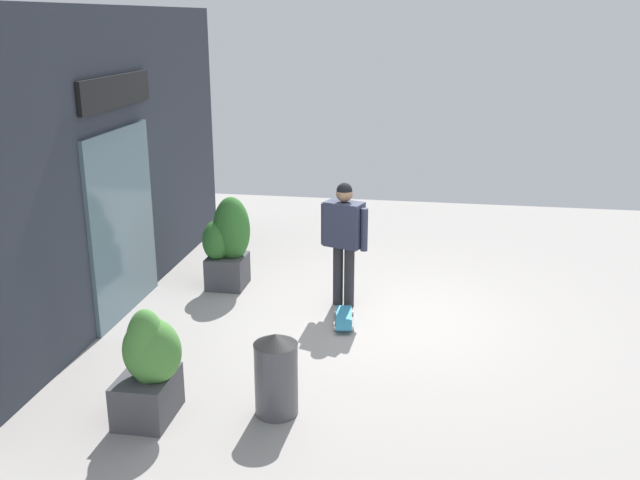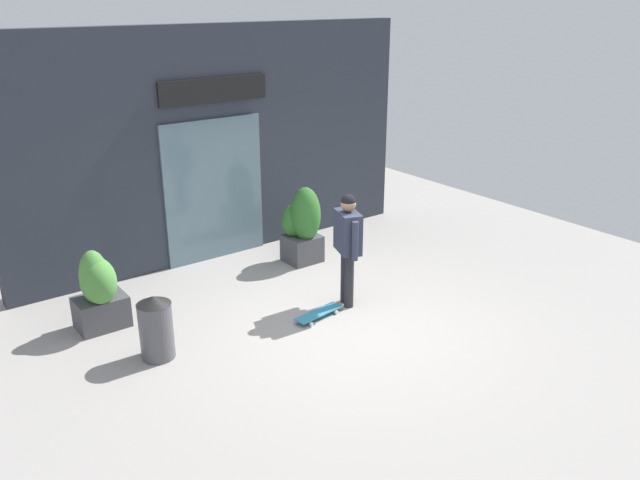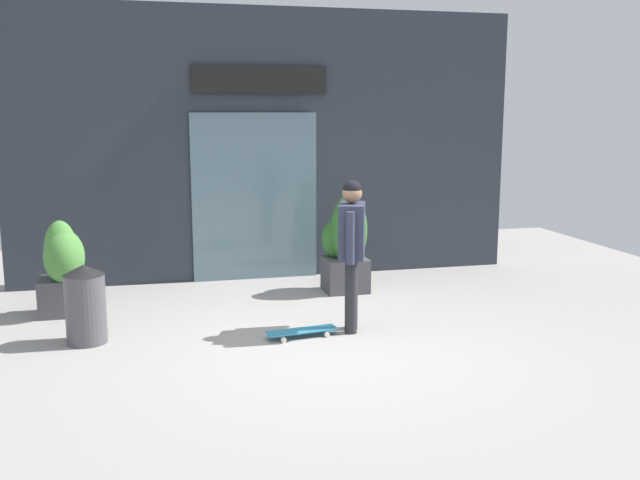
{
  "view_description": "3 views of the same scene",
  "coord_description": "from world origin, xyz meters",
  "px_view_note": "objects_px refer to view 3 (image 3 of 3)",
  "views": [
    {
      "loc": [
        -8.12,
        -0.78,
        3.56
      ],
      "look_at": [
        0.11,
        0.6,
        0.95
      ],
      "focal_mm": 40.18,
      "sensor_mm": 36.0,
      "label": 1
    },
    {
      "loc": [
        -4.86,
        -6.01,
        4.12
      ],
      "look_at": [
        0.11,
        0.6,
        0.95
      ],
      "focal_mm": 36.41,
      "sensor_mm": 36.0,
      "label": 2
    },
    {
      "loc": [
        -1.74,
        -6.76,
        2.33
      ],
      "look_at": [
        0.11,
        0.6,
        0.95
      ],
      "focal_mm": 40.42,
      "sensor_mm": 36.0,
      "label": 3
    }
  ],
  "objects_px": {
    "skateboarder": "(352,240)",
    "trash_bin": "(85,304)",
    "skateboard": "(302,331)",
    "planter_box_right": "(346,245)",
    "planter_box_left": "(65,269)"
  },
  "relations": [
    {
      "from": "skateboard",
      "to": "planter_box_left",
      "type": "height_order",
      "value": "planter_box_left"
    },
    {
      "from": "skateboarder",
      "to": "trash_bin",
      "type": "bearing_deg",
      "value": 13.92
    },
    {
      "from": "skateboarder",
      "to": "trash_bin",
      "type": "xyz_separation_m",
      "value": [
        -2.71,
        0.26,
        -0.58
      ]
    },
    {
      "from": "skateboarder",
      "to": "skateboard",
      "type": "relative_size",
      "value": 2.12
    },
    {
      "from": "skateboard",
      "to": "planter_box_left",
      "type": "bearing_deg",
      "value": -38.28
    },
    {
      "from": "skateboard",
      "to": "trash_bin",
      "type": "height_order",
      "value": "trash_bin"
    },
    {
      "from": "planter_box_left",
      "to": "planter_box_right",
      "type": "xyz_separation_m",
      "value": [
        3.41,
        0.28,
        0.08
      ]
    },
    {
      "from": "planter_box_right",
      "to": "trash_bin",
      "type": "bearing_deg",
      "value": -155.97
    },
    {
      "from": "skateboard",
      "to": "planter_box_right",
      "type": "xyz_separation_m",
      "value": [
        0.97,
        1.74,
        0.56
      ]
    },
    {
      "from": "skateboard",
      "to": "planter_box_left",
      "type": "distance_m",
      "value": 2.88
    },
    {
      "from": "skateboard",
      "to": "planter_box_left",
      "type": "xyz_separation_m",
      "value": [
        -2.44,
        1.45,
        0.48
      ]
    },
    {
      "from": "planter_box_right",
      "to": "trash_bin",
      "type": "xyz_separation_m",
      "value": [
        -3.12,
        -1.39,
        -0.21
      ]
    },
    {
      "from": "trash_bin",
      "to": "skateboard",
      "type": "bearing_deg",
      "value": -9.08
    },
    {
      "from": "skateboard",
      "to": "trash_bin",
      "type": "relative_size",
      "value": 0.94
    },
    {
      "from": "trash_bin",
      "to": "planter_box_right",
      "type": "bearing_deg",
      "value": 24.03
    }
  ]
}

